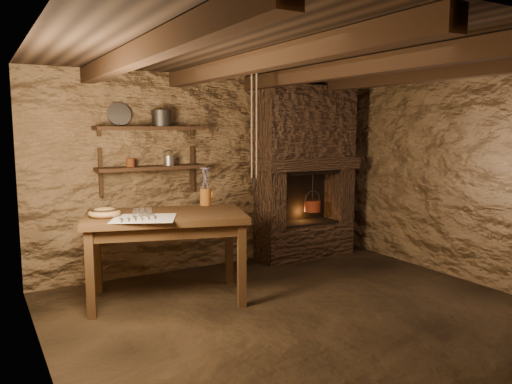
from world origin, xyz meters
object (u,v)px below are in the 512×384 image
work_table (166,253)px  stoneware_jug (206,189)px  wooden_bowl (105,213)px  iron_stockpot (161,119)px  red_pot (312,205)px

work_table → stoneware_jug: bearing=43.5°
work_table → wooden_bowl: (-0.58, 0.10, 0.45)m
work_table → wooden_bowl: wooden_bowl is taller
work_table → iron_stockpot: (0.25, 0.78, 1.37)m
work_table → stoneware_jug: (0.57, 0.28, 0.60)m
stoneware_jug → iron_stockpot: iron_stockpot is taller
wooden_bowl → iron_stockpot: size_ratio=1.41×
stoneware_jug → wooden_bowl: size_ratio=1.38×
iron_stockpot → work_table: bearing=-107.9°
work_table → iron_stockpot: 1.60m
wooden_bowl → iron_stockpot: 1.41m
stoneware_jug → iron_stockpot: 0.97m
stoneware_jug → red_pot: (1.74, 0.38, -0.38)m
wooden_bowl → iron_stockpot: (0.83, 0.68, 0.91)m
wooden_bowl → iron_stockpot: iron_stockpot is taller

